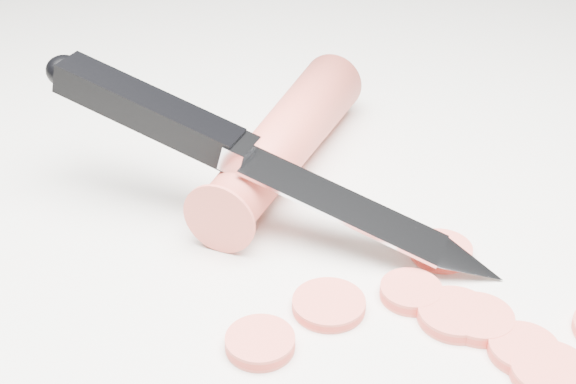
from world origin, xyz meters
name	(u,v)px	position (x,y,z in m)	size (l,w,h in m)	color
ground	(381,254)	(0.00, 0.00, 0.00)	(2.40, 2.40, 0.00)	silver
carrot	(284,141)	(-0.01, 0.10, 0.02)	(0.04, 0.04, 0.18)	#D8493B
carrot_slice_0	(260,343)	(-0.09, -0.04, 0.00)	(0.03, 0.03, 0.01)	#E05244
carrot_slice_1	(455,315)	(0.01, -0.06, 0.00)	(0.04, 0.04, 0.01)	#E05244
carrot_slice_2	(523,349)	(0.02, -0.09, 0.00)	(0.03, 0.03, 0.01)	#E05244
carrot_slice_3	(551,372)	(0.02, -0.11, 0.00)	(0.04, 0.04, 0.01)	#E05244
carrot_slice_4	(441,251)	(0.03, -0.01, 0.00)	(0.03, 0.03, 0.01)	#E05244
carrot_slice_5	(329,305)	(-0.05, -0.03, 0.00)	(0.04, 0.04, 0.01)	#E05244
carrot_slice_6	(478,319)	(0.01, -0.07, 0.00)	(0.03, 0.03, 0.01)	#E05244
carrot_slice_8	(411,292)	(0.00, -0.04, 0.00)	(0.03, 0.03, 0.01)	#E05244
kitchen_knife	(265,159)	(-0.05, 0.05, 0.04)	(0.21, 0.22, 0.08)	silver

